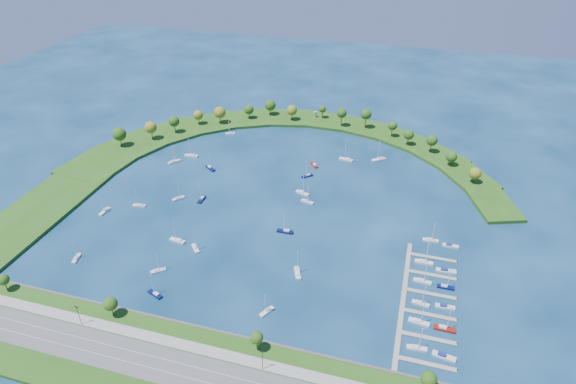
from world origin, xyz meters
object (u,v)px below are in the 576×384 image
(harbor_tower, at_px, (315,114))
(moored_boat_2, at_px, (178,198))
(moored_boat_16, at_px, (298,273))
(docked_boat_3, at_px, (445,328))
(moored_boat_11, at_px, (195,248))
(docked_boat_8, at_px, (424,262))
(moored_boat_5, at_px, (191,155))
(docked_boat_7, at_px, (446,287))
(moored_boat_18, at_px, (285,231))
(moored_boat_21, at_px, (307,201))
(moored_boat_12, at_px, (302,193))
(moored_boat_14, at_px, (267,311))
(moored_boat_0, at_px, (307,175))
(docked_boat_9, at_px, (446,271))
(moored_boat_20, at_px, (76,258))
(moored_boat_10, at_px, (202,199))
(moored_boat_9, at_px, (177,240))
(docked_boat_5, at_px, (445,307))
(docked_boat_10, at_px, (431,240))
(moored_boat_8, at_px, (174,161))
(dock_system, at_px, (420,302))
(moored_boat_4, at_px, (155,294))
(docked_boat_4, at_px, (420,303))
(docked_boat_0, at_px, (417,348))
(moored_boat_17, at_px, (105,211))
(moored_boat_1, at_px, (379,159))
(docked_boat_11, at_px, (450,246))
(docked_boat_1, at_px, (444,356))
(docked_boat_6, at_px, (422,281))
(docked_boat_2, at_px, (419,322))
(moored_boat_19, at_px, (314,165))
(moored_boat_7, at_px, (230,133))
(moored_boat_13, at_px, (346,159))
(moored_boat_15, at_px, (158,270))
(moored_boat_3, at_px, (139,205))
(moored_boat_6, at_px, (210,168))

(harbor_tower, relative_size, moored_boat_2, 0.42)
(moored_boat_16, relative_size, docked_boat_3, 1.00)
(harbor_tower, xyz_separation_m, moored_boat_11, (-20.44, -175.05, -3.49))
(docked_boat_8, bearing_deg, docked_boat_3, -75.70)
(moored_boat_5, height_order, docked_boat_7, moored_boat_5)
(moored_boat_18, height_order, moored_boat_21, moored_boat_18)
(moored_boat_12, xyz_separation_m, moored_boat_14, (9.74, -97.07, -0.06))
(moored_boat_18, bearing_deg, moored_boat_0, -87.77)
(docked_boat_9, bearing_deg, moored_boat_20, -171.08)
(moored_boat_10, bearing_deg, moored_boat_9, 6.18)
(docked_boat_5, bearing_deg, docked_boat_10, 97.61)
(moored_boat_8, height_order, docked_boat_3, docked_boat_3)
(moored_boat_0, distance_m, docked_boat_7, 117.81)
(moored_boat_5, distance_m, moored_boat_9, 94.15)
(dock_system, distance_m, moored_boat_4, 118.77)
(moored_boat_21, bearing_deg, docked_boat_4, -30.44)
(moored_boat_8, xyz_separation_m, moored_boat_9, (41.83, -76.70, 0.01))
(moored_boat_9, distance_m, docked_boat_0, 129.13)
(moored_boat_8, height_order, moored_boat_17, moored_boat_8)
(harbor_tower, bearing_deg, docked_boat_7, -58.75)
(moored_boat_1, bearing_deg, moored_boat_8, -18.27)
(moored_boat_5, distance_m, moored_boat_8, 13.24)
(moored_boat_18, relative_size, docked_boat_10, 1.09)
(docked_boat_3, xyz_separation_m, docked_boat_11, (1.88, 58.05, -0.33))
(docked_boat_5, bearing_deg, dock_system, 177.05)
(dock_system, xyz_separation_m, moored_boat_0, (-75.47, 93.09, 0.53))
(moored_boat_11, bearing_deg, moored_boat_5, 165.40)
(moored_boat_1, height_order, moored_boat_5, moored_boat_1)
(docked_boat_9, distance_m, docked_boat_10, 23.87)
(moored_boat_0, relative_size, docked_boat_1, 1.18)
(moored_boat_8, xyz_separation_m, docked_boat_11, (178.14, -41.40, -0.31))
(moored_boat_21, distance_m, docked_boat_6, 84.94)
(docked_boat_3, height_order, docked_boat_8, docked_boat_3)
(docked_boat_2, bearing_deg, moored_boat_0, 132.64)
(moored_boat_10, height_order, docked_boat_0, docked_boat_0)
(moored_boat_1, height_order, moored_boat_14, moored_boat_1)
(moored_boat_5, distance_m, moored_boat_19, 84.31)
(docked_boat_6, bearing_deg, docked_boat_3, -64.24)
(moored_boat_7, bearing_deg, moored_boat_16, 101.34)
(moored_boat_1, bearing_deg, moored_boat_13, -19.26)
(moored_boat_0, relative_size, docked_boat_5, 1.30)
(moored_boat_1, distance_m, docked_boat_5, 135.52)
(moored_boat_15, relative_size, docked_boat_11, 1.30)
(docked_boat_4, bearing_deg, moored_boat_5, 156.23)
(moored_boat_3, xyz_separation_m, docked_boat_0, (160.40, -59.86, 0.02))
(moored_boat_0, bearing_deg, moored_boat_6, -35.47)
(docked_boat_1, bearing_deg, moored_boat_12, 139.01)
(docked_boat_3, relative_size, docked_boat_5, 1.53)
(moored_boat_8, distance_m, moored_boat_12, 93.39)
(moored_boat_5, xyz_separation_m, moored_boat_12, (84.91, -24.74, -0.03))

